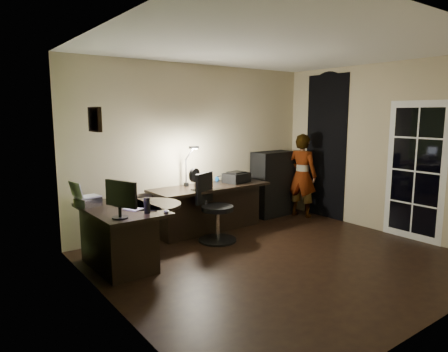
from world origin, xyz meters
TOP-DOWN VIEW (x-y plane):
  - floor at (0.00, 0.00)m, footprint 4.50×4.00m
  - ceiling at (0.00, 0.00)m, footprint 4.50×4.00m
  - wall_back at (0.00, 2.00)m, footprint 4.50×0.01m
  - wall_front at (0.00, -2.00)m, footprint 4.50×0.01m
  - wall_left at (-2.25, 0.00)m, footprint 0.01×4.00m
  - wall_right at (2.25, 0.00)m, footprint 0.01×4.00m
  - green_wall_overlay at (-2.24, 0.00)m, footprint 0.00×4.00m
  - arched_doorway at (2.24, 1.15)m, footprint 0.01×0.90m
  - french_door at (2.24, -0.55)m, footprint 0.02×0.92m
  - framed_picture at (-2.22, 0.45)m, footprint 0.04×0.30m
  - desk_left at (-1.75, 1.03)m, footprint 0.83×1.32m
  - desk_right at (0.00, 1.63)m, footprint 2.02×0.75m
  - cabinet at (1.53, 1.78)m, footprint 0.82×0.43m
  - laptop_stand at (-2.05, 1.37)m, footprint 0.33×0.30m
  - laptop at (-2.05, 1.37)m, footprint 0.34×0.33m
  - monitor at (-1.94, 0.58)m, footprint 0.25×0.46m
  - mouse at (-1.41, 0.49)m, footprint 0.07×0.10m
  - phone at (-1.73, 1.13)m, footprint 0.12×0.15m
  - pen at (-1.52, 0.68)m, footprint 0.11×0.12m
  - speaker at (-1.60, 0.61)m, footprint 0.08×0.08m
  - notepad at (-1.66, 0.88)m, footprint 0.22×0.26m
  - desk_fan at (-0.38, 1.50)m, footprint 0.25×0.19m
  - headphones at (0.43, 1.93)m, footprint 0.20×0.09m
  - printer at (0.55, 1.64)m, footprint 0.46×0.39m
  - desk_lamp at (-0.33, 1.83)m, footprint 0.25×0.35m
  - office_chair at (-0.21, 1.13)m, footprint 0.76×0.76m
  - person at (1.92, 1.41)m, footprint 0.52×0.64m

SIDE VIEW (x-z plane):
  - floor at x=0.00m, z-range -0.01..0.00m
  - desk_left at x=-1.75m, z-range 0.00..0.75m
  - desk_right at x=0.00m, z-range 0.00..0.75m
  - office_chair at x=-0.21m, z-range 0.00..1.02m
  - cabinet at x=1.53m, z-range 0.00..1.21m
  - phone at x=-1.73m, z-range 0.75..0.76m
  - notepad at x=-1.66m, z-range 0.75..0.76m
  - pen at x=-1.52m, z-range 0.75..0.76m
  - mouse at x=-1.41m, z-range 0.75..0.78m
  - person at x=1.92m, z-range 0.00..1.54m
  - headphones at x=0.43m, z-range 0.75..0.85m
  - laptop_stand at x=-2.05m, z-range 0.75..0.86m
  - printer at x=0.55m, z-range 0.75..0.93m
  - speaker at x=-1.60m, z-range 0.75..0.94m
  - monitor at x=-1.94m, z-range 0.75..1.05m
  - desk_fan at x=-0.38m, z-range 0.75..1.09m
  - laptop at x=-2.05m, z-range 0.87..1.07m
  - french_door at x=2.24m, z-range 0.00..2.10m
  - desk_lamp at x=-0.33m, z-range 0.75..1.46m
  - arched_doorway at x=2.24m, z-range 0.00..2.60m
  - wall_back at x=0.00m, z-range 0.00..2.70m
  - wall_front at x=0.00m, z-range 0.00..2.70m
  - wall_left at x=-2.25m, z-range 0.00..2.70m
  - wall_right at x=2.25m, z-range 0.00..2.70m
  - green_wall_overlay at x=-2.24m, z-range 0.00..2.70m
  - framed_picture at x=-2.22m, z-range 1.73..1.98m
  - ceiling at x=0.00m, z-range 2.70..2.71m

